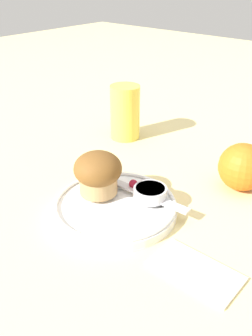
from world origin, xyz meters
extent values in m
plane|color=beige|center=(0.00, 0.00, 0.00)|extent=(3.00, 3.00, 0.00)
cylinder|color=white|center=(0.02, -0.03, 0.01)|extent=(0.19, 0.19, 0.01)
torus|color=white|center=(0.02, -0.03, 0.02)|extent=(0.19, 0.19, 0.01)
cylinder|color=tan|center=(-0.02, -0.03, 0.04)|extent=(0.06, 0.06, 0.04)
ellipsoid|color=brown|center=(-0.02, -0.03, 0.06)|extent=(0.08, 0.08, 0.05)
cylinder|color=silver|center=(0.05, 0.01, 0.03)|extent=(0.05, 0.05, 0.02)
cylinder|color=beige|center=(0.05, 0.01, 0.04)|extent=(0.05, 0.05, 0.00)
sphere|color=maroon|center=(0.01, 0.02, 0.03)|extent=(0.01, 0.01, 0.01)
sphere|color=maroon|center=(0.03, 0.02, 0.03)|extent=(0.01, 0.01, 0.01)
cube|color=silver|center=(0.03, 0.01, 0.02)|extent=(0.18, 0.02, 0.00)
sphere|color=orange|center=(0.13, 0.17, 0.04)|extent=(0.08, 0.08, 0.08)
cylinder|color=#EAD14C|center=(-0.16, 0.20, 0.06)|extent=(0.06, 0.06, 0.12)
cube|color=beige|center=(0.18, -0.06, 0.00)|extent=(0.11, 0.06, 0.01)
camera|label=1|loc=(0.35, -0.38, 0.35)|focal=40.00mm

